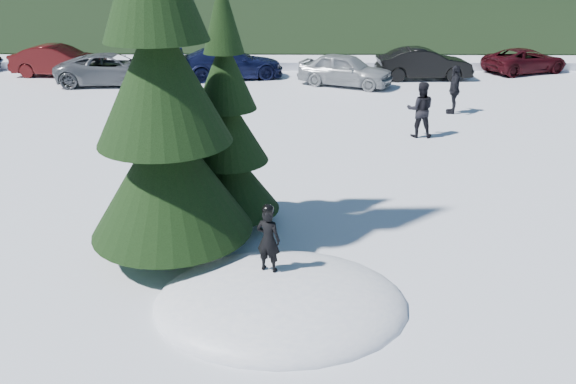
{
  "coord_description": "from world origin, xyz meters",
  "views": [
    {
      "loc": [
        0.22,
        -8.35,
        5.65
      ],
      "look_at": [
        0.11,
        2.49,
        1.1
      ],
      "focal_mm": 35.0,
      "sensor_mm": 36.0,
      "label": 1
    }
  ],
  "objects_px": {
    "spruce_tall": "(162,95)",
    "car_6": "(525,61)",
    "adult_0": "(420,110)",
    "car_4": "(345,70)",
    "car_1": "(59,61)",
    "adult_1": "(454,90)",
    "car_3": "(230,63)",
    "child_skier": "(268,240)",
    "car_2": "(113,69)",
    "spruce_short": "(228,136)",
    "car_5": "(424,64)"
  },
  "relations": [
    {
      "from": "spruce_tall",
      "to": "car_6",
      "type": "bearing_deg",
      "value": 53.66
    },
    {
      "from": "spruce_tall",
      "to": "adult_0",
      "type": "relative_size",
      "value": 4.62
    },
    {
      "from": "car_4",
      "to": "car_1",
      "type": "bearing_deg",
      "value": 105.67
    },
    {
      "from": "spruce_tall",
      "to": "car_4",
      "type": "xyz_separation_m",
      "value": [
        4.83,
        16.4,
        -2.56
      ]
    },
    {
      "from": "car_4",
      "to": "adult_0",
      "type": "bearing_deg",
      "value": -142.7
    },
    {
      "from": "adult_1",
      "to": "car_3",
      "type": "height_order",
      "value": "adult_1"
    },
    {
      "from": "spruce_tall",
      "to": "car_3",
      "type": "height_order",
      "value": "spruce_tall"
    },
    {
      "from": "child_skier",
      "to": "car_2",
      "type": "distance_m",
      "value": 19.81
    },
    {
      "from": "spruce_short",
      "to": "child_skier",
      "type": "relative_size",
      "value": 4.46
    },
    {
      "from": "spruce_tall",
      "to": "child_skier",
      "type": "distance_m",
      "value": 3.31
    },
    {
      "from": "spruce_tall",
      "to": "car_6",
      "type": "height_order",
      "value": "spruce_tall"
    },
    {
      "from": "spruce_tall",
      "to": "car_1",
      "type": "bearing_deg",
      "value": 117.13
    },
    {
      "from": "adult_0",
      "to": "car_3",
      "type": "bearing_deg",
      "value": -47.11
    },
    {
      "from": "spruce_tall",
      "to": "adult_0",
      "type": "xyz_separation_m",
      "value": [
        6.66,
        8.27,
        -2.39
      ]
    },
    {
      "from": "spruce_short",
      "to": "car_4",
      "type": "bearing_deg",
      "value": 75.66
    },
    {
      "from": "spruce_short",
      "to": "car_1",
      "type": "relative_size",
      "value": 1.15
    },
    {
      "from": "car_3",
      "to": "car_4",
      "type": "bearing_deg",
      "value": -119.78
    },
    {
      "from": "car_4",
      "to": "car_5",
      "type": "xyz_separation_m",
      "value": [
        4.02,
        1.6,
        0.01
      ]
    },
    {
      "from": "car_5",
      "to": "spruce_short",
      "type": "bearing_deg",
      "value": 152.16
    },
    {
      "from": "spruce_tall",
      "to": "car_6",
      "type": "xyz_separation_m",
      "value": [
        14.58,
        19.82,
        -2.69
      ]
    },
    {
      "from": "car_1",
      "to": "car_5",
      "type": "distance_m",
      "value": 18.43
    },
    {
      "from": "spruce_short",
      "to": "child_skier",
      "type": "bearing_deg",
      "value": -70.82
    },
    {
      "from": "car_2",
      "to": "car_3",
      "type": "relative_size",
      "value": 0.99
    },
    {
      "from": "car_4",
      "to": "car_6",
      "type": "bearing_deg",
      "value": -46.0
    },
    {
      "from": "adult_0",
      "to": "car_6",
      "type": "xyz_separation_m",
      "value": [
        7.92,
        11.55,
        -0.31
      ]
    },
    {
      "from": "car_6",
      "to": "child_skier",
      "type": "bearing_deg",
      "value": 127.28
    },
    {
      "from": "spruce_tall",
      "to": "spruce_short",
      "type": "bearing_deg",
      "value": 54.46
    },
    {
      "from": "car_4",
      "to": "car_5",
      "type": "relative_size",
      "value": 0.96
    },
    {
      "from": "adult_1",
      "to": "car_2",
      "type": "distance_m",
      "value": 15.68
    },
    {
      "from": "car_3",
      "to": "car_4",
      "type": "height_order",
      "value": "car_3"
    },
    {
      "from": "adult_1",
      "to": "car_3",
      "type": "xyz_separation_m",
      "value": [
        -9.39,
        6.71,
        -0.16
      ]
    },
    {
      "from": "spruce_tall",
      "to": "child_skier",
      "type": "height_order",
      "value": "spruce_tall"
    },
    {
      "from": "car_2",
      "to": "car_5",
      "type": "xyz_separation_m",
      "value": [
        15.03,
        1.38,
        0.04
      ]
    },
    {
      "from": "adult_0",
      "to": "spruce_short",
      "type": "bearing_deg",
      "value": 56.35
    },
    {
      "from": "child_skier",
      "to": "adult_0",
      "type": "height_order",
      "value": "adult_0"
    },
    {
      "from": "spruce_tall",
      "to": "car_5",
      "type": "relative_size",
      "value": 1.86
    },
    {
      "from": "car_3",
      "to": "adult_0",
      "type": "bearing_deg",
      "value": -155.75
    },
    {
      "from": "car_2",
      "to": "car_4",
      "type": "xyz_separation_m",
      "value": [
        11.01,
        -0.22,
        0.03
      ]
    },
    {
      "from": "child_skier",
      "to": "adult_0",
      "type": "distance_m",
      "value": 10.76
    },
    {
      "from": "child_skier",
      "to": "car_6",
      "type": "relative_size",
      "value": 0.27
    },
    {
      "from": "car_1",
      "to": "car_6",
      "type": "distance_m",
      "value": 24.18
    },
    {
      "from": "adult_0",
      "to": "adult_1",
      "type": "xyz_separation_m",
      "value": [
        1.95,
        3.13,
        -0.01
      ]
    },
    {
      "from": "adult_0",
      "to": "car_4",
      "type": "height_order",
      "value": "adult_0"
    },
    {
      "from": "adult_1",
      "to": "car_5",
      "type": "relative_size",
      "value": 0.4
    },
    {
      "from": "child_skier",
      "to": "adult_1",
      "type": "bearing_deg",
      "value": -95.43
    },
    {
      "from": "car_1",
      "to": "car_2",
      "type": "xyz_separation_m",
      "value": [
        3.39,
        -2.06,
        -0.05
      ]
    },
    {
      "from": "adult_1",
      "to": "child_skier",
      "type": "bearing_deg",
      "value": -13.04
    },
    {
      "from": "car_6",
      "to": "adult_1",
      "type": "bearing_deg",
      "value": 122.62
    },
    {
      "from": "car_5",
      "to": "car_6",
      "type": "height_order",
      "value": "car_5"
    },
    {
      "from": "car_1",
      "to": "car_5",
      "type": "relative_size",
      "value": 1.01
    }
  ]
}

